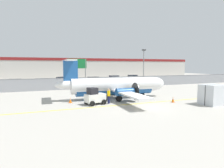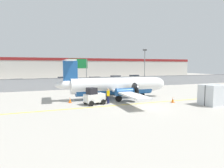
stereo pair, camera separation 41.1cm
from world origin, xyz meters
name	(u,v)px [view 2 (the right image)]	position (x,y,z in m)	size (l,w,h in m)	color
ground_plane	(132,104)	(0.00, 2.00, 0.00)	(140.00, 140.00, 0.01)	#ADA89E
perimeter_fence	(93,82)	(0.00, 18.00, 1.12)	(98.00, 0.10, 2.10)	gray
parking_lot_strip	(79,83)	(0.00, 29.50, 0.06)	(98.00, 17.00, 0.12)	#38383A
background_building	(67,68)	(0.00, 47.99, 3.26)	(91.00, 8.10, 6.50)	beige
commuter_airplane	(117,86)	(-0.16, 6.10, 1.60)	(14.71, 16.06, 4.92)	white
baggage_tug	(94,97)	(-4.02, 3.31, 0.86)	(2.53, 1.86, 1.88)	silver
ground_crew_worker	(108,95)	(-2.40, 3.29, 0.95)	(0.49, 0.48, 1.70)	#191E4C
cargo_container	(213,95)	(7.84, -1.60, 1.10)	(2.53, 2.16, 2.20)	silver
traffic_cone_near_left	(70,100)	(-6.31, 5.34, 0.31)	(0.36, 0.36, 0.64)	orange
traffic_cone_near_right	(173,100)	(4.78, 1.15, 0.31)	(0.36, 0.36, 0.64)	orange
parked_car_0	(16,83)	(-13.32, 24.94, 0.89)	(4.24, 2.08, 1.58)	#19662D
parked_car_1	(43,82)	(-8.39, 24.41, 0.89)	(4.37, 2.38, 1.58)	navy
parked_car_2	(64,80)	(-3.71, 28.89, 0.89)	(4.35, 2.33, 1.58)	navy
parked_car_3	(95,80)	(2.87, 26.02, 0.89)	(4.36, 2.36, 1.58)	red
parked_car_4	(115,79)	(9.33, 29.67, 0.89)	(4.38, 2.40, 1.58)	navy
parked_car_5	(134,78)	(15.20, 30.62, 0.89)	(4.28, 2.16, 1.58)	slate
apron_light_pole	(145,65)	(9.52, 15.51, 4.30)	(0.70, 0.30, 7.27)	slate
highway_sign	(78,66)	(-2.26, 19.85, 4.14)	(3.60, 0.14, 5.50)	slate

